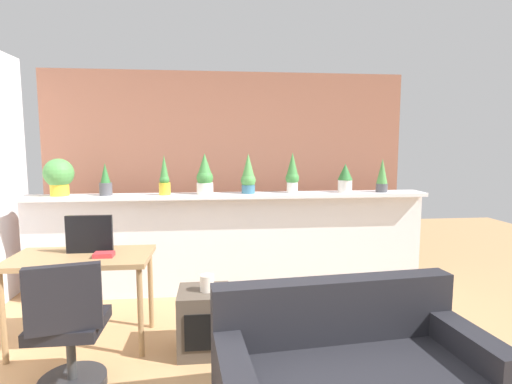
{
  "coord_description": "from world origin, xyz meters",
  "views": [
    {
      "loc": [
        -0.17,
        -2.29,
        1.64
      ],
      "look_at": [
        0.18,
        1.05,
        1.24
      ],
      "focal_mm": 27.94,
      "sensor_mm": 36.0,
      "label": 1
    }
  ],
  "objects_px": {
    "desk": "(82,266)",
    "side_cube_shelf": "(204,321)",
    "potted_plant_0": "(59,175)",
    "office_chair": "(69,337)",
    "potted_plant_5": "(292,174)",
    "vase_on_shelf": "(207,283)",
    "potted_plant_7": "(382,176)",
    "potted_plant_6": "(345,178)",
    "potted_plant_3": "(205,176)",
    "potted_plant_1": "(105,181)",
    "potted_plant_4": "(248,175)",
    "potted_plant_2": "(164,178)",
    "book_on_desk": "(104,255)",
    "couch": "(350,379)",
    "tv_monitor": "(89,234)"
  },
  "relations": [
    {
      "from": "potted_plant_3",
      "to": "office_chair",
      "type": "bearing_deg",
      "value": -117.33
    },
    {
      "from": "potted_plant_5",
      "to": "potted_plant_7",
      "type": "distance_m",
      "value": 1.0
    },
    {
      "from": "potted_plant_7",
      "to": "desk",
      "type": "xyz_separation_m",
      "value": [
        -2.93,
        -0.97,
        -0.63
      ]
    },
    {
      "from": "office_chair",
      "to": "book_on_desk",
      "type": "bearing_deg",
      "value": 82.85
    },
    {
      "from": "potted_plant_3",
      "to": "potted_plant_6",
      "type": "relative_size",
      "value": 1.37
    },
    {
      "from": "couch",
      "to": "book_on_desk",
      "type": "bearing_deg",
      "value": 146.52
    },
    {
      "from": "potted_plant_0",
      "to": "potted_plant_5",
      "type": "height_order",
      "value": "potted_plant_5"
    },
    {
      "from": "potted_plant_5",
      "to": "potted_plant_3",
      "type": "bearing_deg",
      "value": -177.91
    },
    {
      "from": "potted_plant_5",
      "to": "potted_plant_6",
      "type": "height_order",
      "value": "potted_plant_5"
    },
    {
      "from": "potted_plant_3",
      "to": "potted_plant_5",
      "type": "relative_size",
      "value": 0.99
    },
    {
      "from": "tv_monitor",
      "to": "vase_on_shelf",
      "type": "distance_m",
      "value": 1.07
    },
    {
      "from": "potted_plant_5",
      "to": "desk",
      "type": "relative_size",
      "value": 0.4
    },
    {
      "from": "potted_plant_1",
      "to": "office_chair",
      "type": "height_order",
      "value": "potted_plant_1"
    },
    {
      "from": "potted_plant_3",
      "to": "desk",
      "type": "bearing_deg",
      "value": -134.77
    },
    {
      "from": "potted_plant_7",
      "to": "couch",
      "type": "relative_size",
      "value": 0.23
    },
    {
      "from": "book_on_desk",
      "to": "side_cube_shelf",
      "type": "bearing_deg",
      "value": -11.42
    },
    {
      "from": "potted_plant_7",
      "to": "vase_on_shelf",
      "type": "relative_size",
      "value": 2.92
    },
    {
      "from": "potted_plant_7",
      "to": "tv_monitor",
      "type": "xyz_separation_m",
      "value": [
        -2.88,
        -0.89,
        -0.39
      ]
    },
    {
      "from": "potted_plant_1",
      "to": "potted_plant_6",
      "type": "distance_m",
      "value": 2.56
    },
    {
      "from": "potted_plant_1",
      "to": "potted_plant_3",
      "type": "distance_m",
      "value": 1.02
    },
    {
      "from": "potted_plant_6",
      "to": "desk",
      "type": "bearing_deg",
      "value": -158.63
    },
    {
      "from": "vase_on_shelf",
      "to": "couch",
      "type": "distance_m",
      "value": 1.28
    },
    {
      "from": "desk",
      "to": "side_cube_shelf",
      "type": "xyz_separation_m",
      "value": [
        0.98,
        -0.22,
        -0.42
      ]
    },
    {
      "from": "potted_plant_2",
      "to": "potted_plant_6",
      "type": "bearing_deg",
      "value": 0.52
    },
    {
      "from": "potted_plant_0",
      "to": "vase_on_shelf",
      "type": "xyz_separation_m",
      "value": [
        1.52,
        -1.24,
        -0.76
      ]
    },
    {
      "from": "potted_plant_4",
      "to": "vase_on_shelf",
      "type": "xyz_separation_m",
      "value": [
        -0.43,
        -1.24,
        -0.75
      ]
    },
    {
      "from": "potted_plant_0",
      "to": "potted_plant_6",
      "type": "distance_m",
      "value": 3.02
    },
    {
      "from": "potted_plant_0",
      "to": "potted_plant_2",
      "type": "relative_size",
      "value": 0.91
    },
    {
      "from": "potted_plant_7",
      "to": "desk",
      "type": "relative_size",
      "value": 0.34
    },
    {
      "from": "potted_plant_0",
      "to": "book_on_desk",
      "type": "distance_m",
      "value": 1.4
    },
    {
      "from": "potted_plant_6",
      "to": "potted_plant_7",
      "type": "relative_size",
      "value": 0.85
    },
    {
      "from": "potted_plant_0",
      "to": "potted_plant_1",
      "type": "bearing_deg",
      "value": -1.93
    },
    {
      "from": "potted_plant_5",
      "to": "vase_on_shelf",
      "type": "distance_m",
      "value": 1.73
    },
    {
      "from": "potted_plant_4",
      "to": "side_cube_shelf",
      "type": "distance_m",
      "value": 1.69
    },
    {
      "from": "tv_monitor",
      "to": "office_chair",
      "type": "bearing_deg",
      "value": -84.59
    },
    {
      "from": "potted_plant_0",
      "to": "potted_plant_4",
      "type": "xyz_separation_m",
      "value": [
        1.95,
        0.0,
        -0.02
      ]
    },
    {
      "from": "potted_plant_2",
      "to": "side_cube_shelf",
      "type": "bearing_deg",
      "value": -70.4
    },
    {
      "from": "potted_plant_1",
      "to": "potted_plant_7",
      "type": "relative_size",
      "value": 0.9
    },
    {
      "from": "potted_plant_7",
      "to": "office_chair",
      "type": "xyz_separation_m",
      "value": [
        -2.81,
        -1.65,
        -0.91
      ]
    },
    {
      "from": "potted_plant_0",
      "to": "potted_plant_5",
      "type": "xyz_separation_m",
      "value": [
        2.44,
        0.02,
        -0.0
      ]
    },
    {
      "from": "potted_plant_3",
      "to": "potted_plant_4",
      "type": "distance_m",
      "value": 0.47
    },
    {
      "from": "book_on_desk",
      "to": "couch",
      "type": "relative_size",
      "value": 0.09
    },
    {
      "from": "potted_plant_3",
      "to": "vase_on_shelf",
      "type": "height_order",
      "value": "potted_plant_3"
    },
    {
      "from": "potted_plant_4",
      "to": "desk",
      "type": "bearing_deg",
      "value": -145.09
    },
    {
      "from": "desk",
      "to": "couch",
      "type": "bearing_deg",
      "value": -32.03
    },
    {
      "from": "potted_plant_4",
      "to": "potted_plant_7",
      "type": "bearing_deg",
      "value": -1.37
    },
    {
      "from": "desk",
      "to": "couch",
      "type": "distance_m",
      "value": 2.22
    },
    {
      "from": "desk",
      "to": "couch",
      "type": "xyz_separation_m",
      "value": [
        1.85,
        -1.16,
        -0.38
      ]
    },
    {
      "from": "potted_plant_0",
      "to": "desk",
      "type": "xyz_separation_m",
      "value": [
        0.51,
        -1.01,
        -0.66
      ]
    },
    {
      "from": "potted_plant_0",
      "to": "office_chair",
      "type": "relative_size",
      "value": 0.42
    }
  ]
}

